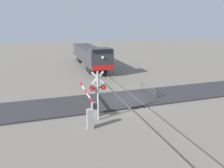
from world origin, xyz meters
TOP-DOWN VIEW (x-y plane):
  - ground_plane at (0.00, 0.00)m, footprint 160.00×160.00m
  - rail_track_left at (-0.72, 0.00)m, footprint 0.08×80.00m
  - rail_track_right at (0.72, 0.00)m, footprint 0.08×80.00m
  - road_surface at (0.00, 0.00)m, footprint 36.00×4.49m
  - locomotive at (0.00, 17.61)m, footprint 3.08×18.31m
  - crossing_signal at (-3.68, -3.36)m, footprint 1.18×0.33m
  - crossing_gate at (-3.87, -1.67)m, footprint 0.36×6.88m
  - utility_cabinet at (-4.54, -4.48)m, footprint 0.43×0.35m
  - guard_railing at (2.50, 0.66)m, footprint 0.08×2.99m

SIDE VIEW (x-z plane):
  - ground_plane at x=0.00m, z-range 0.00..0.00m
  - road_surface at x=0.00m, z-range 0.00..0.15m
  - rail_track_left at x=-0.72m, z-range 0.00..0.15m
  - rail_track_right at x=0.72m, z-range 0.00..0.15m
  - guard_railing at x=2.50m, z-range 0.15..1.10m
  - utility_cabinet at x=-4.54m, z-range 0.00..1.40m
  - crossing_gate at x=-3.87m, z-range 0.16..1.38m
  - locomotive at x=0.00m, z-range 0.08..3.94m
  - crossing_signal at x=-3.68m, z-range 0.42..4.13m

